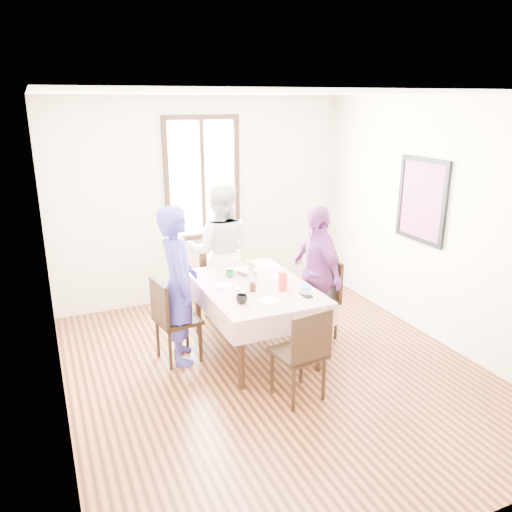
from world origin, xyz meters
The scene contains 31 objects.
ground centered at (0.00, 0.00, 0.00)m, with size 4.50×4.50×0.00m, color black.
back_wall centered at (0.00, 2.25, 1.35)m, with size 4.00×4.00×0.00m, color beige.
right_wall centered at (2.00, 0.00, 1.35)m, with size 4.50×4.50×0.00m, color beige.
window_frame centered at (0.00, 2.23, 1.65)m, with size 1.02×0.06×1.62m, color black.
window_pane centered at (0.00, 2.24, 1.65)m, with size 0.90×0.02×1.50m, color white.
art_poster centered at (1.98, 0.30, 1.55)m, with size 0.04×0.76×0.96m, color red.
dining_table centered at (-0.02, 0.50, 0.38)m, with size 0.97×1.45×0.75m, color black.
tablecloth centered at (-0.02, 0.50, 0.76)m, with size 1.09×1.57×0.01m, color #550C1B.
chair_left centered at (-0.83, 0.63, 0.46)m, with size 0.42×0.42×0.91m, color black.
chair_right centered at (0.79, 0.54, 0.46)m, with size 0.42×0.42×0.91m, color black.
chair_far centered at (-0.02, 1.50, 0.46)m, with size 0.42×0.42×0.91m, color black.
chair_near centered at (-0.02, -0.50, 0.46)m, with size 0.42×0.42×0.91m, color black.
person_left centered at (-0.81, 0.63, 0.83)m, with size 0.61×0.40×1.66m, color #352E8E.
person_far centered at (-0.02, 1.48, 0.85)m, with size 0.83×0.64×1.70m, color beige.
person_right centered at (0.77, 0.54, 0.77)m, with size 0.91×0.38×1.55m, color #77367D.
mug_black centered at (-0.33, 0.09, 0.81)m, with size 0.11×0.11×0.09m, color black.
mug_flag centered at (0.28, 0.38, 0.80)m, with size 0.09×0.09×0.08m, color red.
mug_green centered at (-0.16, 0.84, 0.80)m, with size 0.09×0.09×0.07m, color #0C7226.
serving_bowl centered at (0.06, 0.86, 0.79)m, with size 0.23×0.23×0.06m, color white.
juice_carton centered at (0.18, 0.23, 0.86)m, with size 0.06×0.06×0.20m, color red.
butter_tub centered at (0.37, 0.06, 0.79)m, with size 0.12×0.12×0.06m, color white.
jam_jar centered at (-0.10, 0.34, 0.81)m, with size 0.06×0.06×0.09m, color black.
drinking_glass centered at (-0.29, 0.29, 0.81)m, with size 0.06×0.06×0.09m, color silver.
smartphone centered at (0.34, 0.01, 0.77)m, with size 0.08×0.16×0.01m, color black.
flower_vase centered at (-0.02, 0.58, 0.83)m, with size 0.07×0.07×0.14m, color silver.
plate_left centered at (-0.32, 0.60, 0.77)m, with size 0.20×0.20×0.01m, color white.
plate_right centered at (0.33, 0.60, 0.77)m, with size 0.20×0.20×0.01m, color white.
plate_far centered at (-0.02, 1.05, 0.77)m, with size 0.20×0.20×0.01m, color white.
plate_near centered at (-0.07, 0.02, 0.77)m, with size 0.20×0.20×0.01m, color white.
butter_lid centered at (0.37, 0.06, 0.83)m, with size 0.12×0.12×0.01m, color blue.
flower_bunch centered at (-0.02, 0.58, 0.95)m, with size 0.09×0.09×0.10m, color yellow, non-canonical shape.
Camera 1 is at (-2.02, -4.07, 2.66)m, focal length 35.23 mm.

